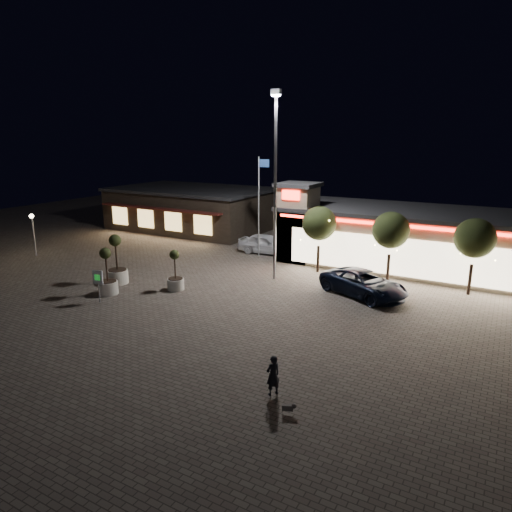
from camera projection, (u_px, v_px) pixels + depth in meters
The scene contains 17 objects.
ground at pixel (178, 310), 25.67m from camera, with size 90.00×90.00×0.00m, color #635A50.
retail_building at pixel (412, 238), 33.95m from camera, with size 20.40×8.40×6.10m.
restaurant_building at pixel (192, 208), 48.62m from camera, with size 16.40×11.00×4.30m.
floodlight_pole at pixel (275, 176), 29.71m from camera, with size 0.60×0.40×12.38m.
flagpole at pixel (260, 198), 36.35m from camera, with size 0.95×0.10×8.00m.
lamp_post_west at pixel (33, 226), 36.97m from camera, with size 0.36×0.36×3.48m.
string_tree_a at pixel (319, 224), 32.16m from camera, with size 2.42×2.42×4.79m.
string_tree_b at pixel (391, 230), 29.79m from camera, with size 2.42×2.42×4.79m.
string_tree_c at pixel (475, 238), 27.42m from camera, with size 2.42×2.42×4.79m.
pickup_truck at pixel (363, 283), 27.91m from camera, with size 2.60×5.64×1.57m, color black.
white_sedan at pixel (267, 244), 38.13m from camera, with size 1.94×4.83×1.64m, color white.
pedestrian at pixel (273, 375), 17.11m from camera, with size 0.58×0.38×1.59m, color black.
dog at pixel (290, 407), 16.00m from camera, with size 0.50×0.33×0.27m.
planter_left at pixel (117, 268), 30.24m from camera, with size 1.36×1.36×3.34m.
planter_mid at pixel (108, 280), 28.18m from camera, with size 1.21×1.21×2.96m.
planter_right at pixel (175, 277), 29.02m from camera, with size 1.07×1.07×2.62m.
valet_sign at pixel (98, 280), 26.65m from camera, with size 0.64×0.22×1.95m.
Camera 1 is at (15.63, -18.83, 9.44)m, focal length 32.00 mm.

